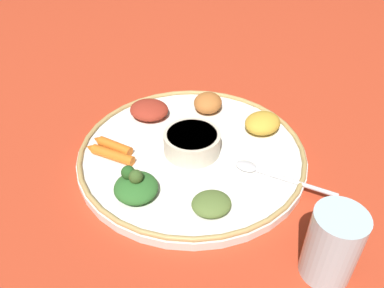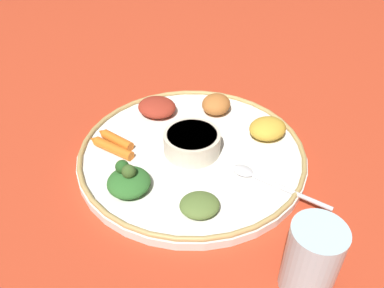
# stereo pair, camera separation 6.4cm
# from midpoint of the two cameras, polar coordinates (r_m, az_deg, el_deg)

# --- Properties ---
(ground_plane) EXTENTS (2.40, 2.40, 0.00)m
(ground_plane) POSITION_cam_midpoint_polar(r_m,az_deg,el_deg) (0.66, 2.78, -2.12)
(ground_plane) COLOR #B7381E
(platter) EXTENTS (0.38, 0.38, 0.01)m
(platter) POSITION_cam_midpoint_polar(r_m,az_deg,el_deg) (0.66, 2.80, -1.64)
(platter) COLOR white
(platter) RESTS_ON ground_plane
(platter_rim) EXTENTS (0.38, 0.38, 0.01)m
(platter_rim) POSITION_cam_midpoint_polar(r_m,az_deg,el_deg) (0.65, 2.83, -0.94)
(platter_rim) COLOR tan
(platter_rim) RESTS_ON platter
(center_bowl) EXTENTS (0.09, 0.09, 0.04)m
(center_bowl) POSITION_cam_midpoint_polar(r_m,az_deg,el_deg) (0.64, 2.87, 0.21)
(center_bowl) COLOR beige
(center_bowl) RESTS_ON platter
(spoon) EXTENTS (0.06, 0.16, 0.01)m
(spoon) POSITION_cam_midpoint_polar(r_m,az_deg,el_deg) (0.61, 13.52, -5.26)
(spoon) COLOR silver
(spoon) RESTS_ON platter
(greens_pile) EXTENTS (0.09, 0.09, 0.04)m
(greens_pile) POSITION_cam_midpoint_polar(r_m,az_deg,el_deg) (0.58, -6.18, -5.46)
(greens_pile) COLOR #2D6628
(greens_pile) RESTS_ON platter
(carrot_near_spoon) EXTENTS (0.04, 0.08, 0.02)m
(carrot_near_spoon) POSITION_cam_midpoint_polar(r_m,az_deg,el_deg) (0.67, -8.58, 0.62)
(carrot_near_spoon) COLOR orange
(carrot_near_spoon) RESTS_ON platter
(carrot_outer) EXTENTS (0.04, 0.09, 0.02)m
(carrot_outer) POSITION_cam_midpoint_polar(r_m,az_deg,el_deg) (0.65, -9.10, -0.58)
(carrot_outer) COLOR orange
(carrot_outer) RESTS_ON platter
(mound_collards) EXTENTS (0.07, 0.07, 0.02)m
(mound_collards) POSITION_cam_midpoint_polar(r_m,az_deg,el_deg) (0.55, 4.50, -9.05)
(mound_collards) COLOR #567033
(mound_collards) RESTS_ON platter
(mound_chickpea) EXTENTS (0.06, 0.06, 0.03)m
(mound_chickpea) POSITION_cam_midpoint_polar(r_m,az_deg,el_deg) (0.74, 6.05, 5.73)
(mound_chickpea) COLOR #B2662D
(mound_chickpea) RESTS_ON platter
(mound_lentil_yellow) EXTENTS (0.09, 0.09, 0.03)m
(mound_lentil_yellow) POSITION_cam_midpoint_polar(r_m,az_deg,el_deg) (0.69, 13.64, 2.12)
(mound_lentil_yellow) COLOR gold
(mound_lentil_yellow) RESTS_ON platter
(mound_beet) EXTENTS (0.08, 0.08, 0.03)m
(mound_beet) POSITION_cam_midpoint_polar(r_m,az_deg,el_deg) (0.73, -2.67, 5.34)
(mound_beet) COLOR maroon
(mound_beet) RESTS_ON platter
(drinking_glass) EXTENTS (0.06, 0.06, 0.10)m
(drinking_glass) POSITION_cam_midpoint_polar(r_m,az_deg,el_deg) (0.50, 20.69, -16.17)
(drinking_glass) COLOR silver
(drinking_glass) RESTS_ON ground_plane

